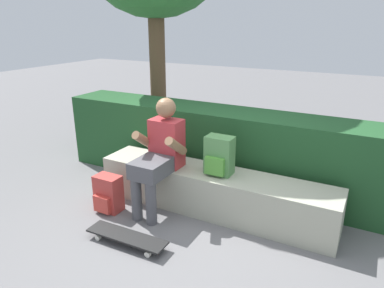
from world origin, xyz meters
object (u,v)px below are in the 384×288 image
Objects in this scene: bench_main at (213,191)px; person_skater at (160,152)px; backpack_on_bench at (219,156)px; backpack_on_ground at (108,194)px; skateboard_near_person at (127,237)px.

person_skater is (-0.52, -0.22, 0.43)m from bench_main.
bench_main is 0.71m from person_skater.
backpack_on_bench reaches higher than backpack_on_ground.
backpack_on_bench is at bearing 61.49° from skateboard_near_person.
bench_main is at bearing 27.96° from backpack_on_ground.
person_skater is at bearing 96.75° from skateboard_near_person.
person_skater is 0.62m from backpack_on_bench.
backpack_on_bench is (0.59, 0.21, -0.00)m from person_skater.
bench_main is 6.48× the size of backpack_on_bench.
backpack_on_ground is (-0.56, 0.40, 0.12)m from skateboard_near_person.
bench_main is 1.04m from skateboard_near_person.
bench_main is 0.43m from backpack_on_bench.
backpack_on_bench is 1.27m from backpack_on_ground.
backpack_on_ground is (-1.06, -0.52, -0.46)m from backpack_on_bench.
backpack_on_ground is at bearing -153.85° from backpack_on_bench.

